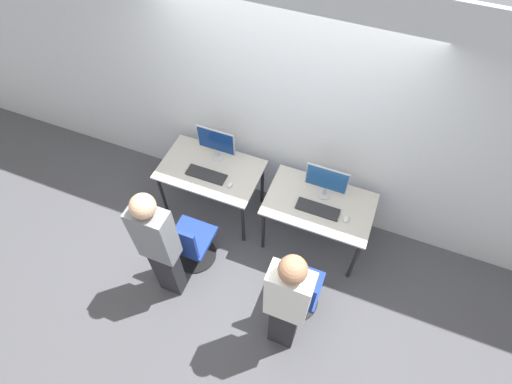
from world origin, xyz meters
TOP-DOWN VIEW (x-y plane):
  - ground_plane at (0.00, 0.00)m, footprint 20.00×20.00m
  - wall_back at (0.00, 0.83)m, footprint 12.00×0.05m
  - desk_left at (-0.63, 0.35)m, footprint 1.12×0.70m
  - monitor_left at (-0.63, 0.55)m, footprint 0.44×0.15m
  - keyboard_left at (-0.63, 0.26)m, footprint 0.45×0.15m
  - mouse_left at (-0.34, 0.23)m, footprint 0.06×0.09m
  - office_chair_left at (-0.56, -0.40)m, footprint 0.48×0.48m
  - person_left at (-0.61, -0.77)m, footprint 0.36×0.22m
  - desk_right at (0.63, 0.35)m, footprint 1.12×0.70m
  - monitor_right at (0.63, 0.48)m, footprint 0.44×0.15m
  - keyboard_right at (0.63, 0.27)m, footprint 0.45×0.15m
  - mouse_right at (0.94, 0.26)m, footprint 0.06×0.09m
  - office_chair_right at (0.69, -0.49)m, footprint 0.48×0.48m
  - person_right at (0.68, -0.85)m, footprint 0.36×0.22m

SIDE VIEW (x-z plane):
  - ground_plane at x=0.00m, z-range 0.00..0.00m
  - office_chair_left at x=-0.56m, z-range -0.09..0.78m
  - office_chair_right at x=0.69m, z-range -0.09..0.78m
  - desk_left at x=-0.63m, z-range 0.29..1.05m
  - desk_right at x=0.63m, z-range 0.29..1.05m
  - keyboard_left at x=-0.63m, z-range 0.75..0.77m
  - keyboard_right at x=0.63m, z-range 0.75..0.77m
  - mouse_left at x=-0.34m, z-range 0.75..0.79m
  - mouse_right at x=0.94m, z-range 0.75..0.79m
  - person_left at x=-0.61m, z-range 0.08..1.74m
  - person_right at x=0.68m, z-range 0.08..1.76m
  - monitor_left at x=-0.63m, z-range 0.78..1.19m
  - monitor_right at x=0.63m, z-range 0.78..1.19m
  - wall_back at x=0.00m, z-range 0.00..2.80m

